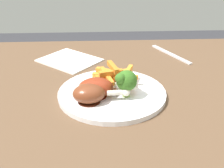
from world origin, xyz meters
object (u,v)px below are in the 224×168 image
(broccoli_floret_front, at_px, (126,80))
(chicken_drumstick_extra, at_px, (95,89))
(chicken_drumstick_near, at_px, (99,87))
(dining_table, at_px, (97,123))
(carrot_fries_pile, at_px, (114,76))
(dinner_plate, at_px, (112,93))
(chicken_drumstick_far, at_px, (91,94))
(fork, at_px, (171,54))

(broccoli_floret_front, distance_m, chicken_drumstick_extra, 0.08)
(broccoli_floret_front, distance_m, chicken_drumstick_near, 0.06)
(dining_table, xyz_separation_m, carrot_fries_pile, (0.05, -0.01, 0.15))
(dinner_plate, xyz_separation_m, chicken_drumstick_near, (-0.03, -0.02, 0.03))
(carrot_fries_pile, xyz_separation_m, chicken_drumstick_far, (-0.06, -0.10, 0.00))
(chicken_drumstick_near, relative_size, fork, 0.73)
(chicken_drumstick_near, distance_m, chicken_drumstick_extra, 0.01)
(broccoli_floret_front, bearing_deg, chicken_drumstick_near, 175.68)
(dining_table, bearing_deg, fork, 39.99)
(broccoli_floret_front, xyz_separation_m, fork, (0.18, 0.29, -0.05))
(dining_table, bearing_deg, dinner_plate, -55.82)
(carrot_fries_pile, bearing_deg, fork, 46.88)
(dinner_plate, xyz_separation_m, carrot_fries_pile, (0.01, 0.05, 0.02))
(broccoli_floret_front, relative_size, chicken_drumstick_extra, 0.50)
(chicken_drumstick_extra, relative_size, fork, 0.69)
(carrot_fries_pile, xyz_separation_m, chicken_drumstick_near, (-0.04, -0.07, 0.00))
(broccoli_floret_front, xyz_separation_m, chicken_drumstick_near, (-0.06, 0.00, -0.02))
(broccoli_floret_front, xyz_separation_m, carrot_fries_pile, (-0.02, 0.08, -0.02))
(chicken_drumstick_near, height_order, fork, chicken_drumstick_near)
(carrot_fries_pile, height_order, chicken_drumstick_near, carrot_fries_pile)
(chicken_drumstick_near, height_order, chicken_drumstick_extra, chicken_drumstick_near)
(broccoli_floret_front, distance_m, fork, 0.34)
(dining_table, relative_size, chicken_drumstick_extra, 8.24)
(chicken_drumstick_far, relative_size, chicken_drumstick_extra, 1.02)
(dining_table, height_order, carrot_fries_pile, carrot_fries_pile)
(broccoli_floret_front, height_order, chicken_drumstick_near, broccoli_floret_front)
(chicken_drumstick_near, bearing_deg, dinner_plate, 33.20)
(dining_table, distance_m, fork, 0.35)
(dinner_plate, distance_m, chicken_drumstick_near, 0.05)
(broccoli_floret_front, bearing_deg, carrot_fries_pile, 107.26)
(dinner_plate, relative_size, chicken_drumstick_extra, 2.00)
(dinner_plate, bearing_deg, fork, 51.83)
(dining_table, relative_size, dinner_plate, 4.12)
(dinner_plate, xyz_separation_m, chicken_drumstick_extra, (-0.04, -0.02, 0.03))
(chicken_drumstick_extra, bearing_deg, dining_table, 88.03)
(dinner_plate, xyz_separation_m, broccoli_floret_front, (0.03, -0.02, 0.05))
(dining_table, xyz_separation_m, broccoli_floret_front, (0.07, -0.08, 0.17))
(chicken_drumstick_near, xyz_separation_m, chicken_drumstick_far, (-0.02, -0.03, -0.00))
(carrot_fries_pile, relative_size, chicken_drumstick_extra, 0.97)
(dining_table, relative_size, chicken_drumstick_near, 7.76)
(dinner_plate, distance_m, chicken_drumstick_extra, 0.05)
(dining_table, distance_m, chicken_drumstick_near, 0.17)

